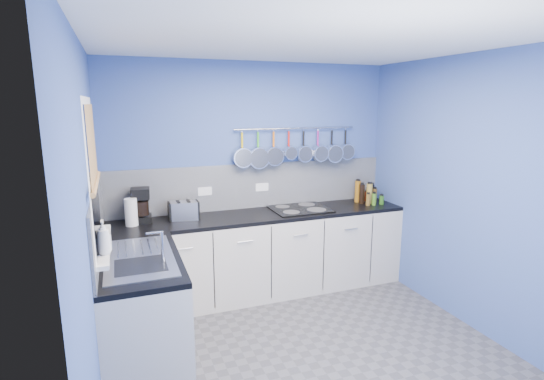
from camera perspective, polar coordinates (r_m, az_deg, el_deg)
floor at (r=3.79m, az=5.01°, el=-21.24°), size 3.20×3.00×0.02m
ceiling at (r=3.21m, az=5.87°, el=19.90°), size 3.20×3.00×0.02m
wall_back at (r=4.65m, az=-2.69°, el=1.84°), size 3.20×0.02×2.50m
wall_front at (r=2.10m, az=24.00°, el=-11.81°), size 3.20×0.02×2.50m
wall_left at (r=2.98m, az=-23.87°, el=-4.92°), size 0.02×3.00×2.50m
wall_right at (r=4.22m, az=25.49°, el=-0.34°), size 0.02×3.00×2.50m
backsplash_back at (r=4.65m, az=-2.60°, el=0.58°), size 3.20×0.02×0.50m
backsplash_left at (r=3.58m, az=-22.89°, el=-3.79°), size 0.02×1.80×0.50m
cabinet_run_back at (r=4.59m, az=-1.39°, el=-8.94°), size 3.20×0.60×0.86m
worktop_back at (r=4.45m, az=-1.42°, el=-3.51°), size 3.20×0.60×0.04m
cabinet_run_left at (r=3.55m, az=-17.28°, el=-15.98°), size 0.60×1.20×0.86m
worktop_left at (r=3.37m, az=-17.75°, el=-9.18°), size 0.60×1.20×0.04m
window_frame at (r=3.20m, az=-23.41°, el=1.76°), size 0.01×1.00×1.10m
window_glass at (r=3.20m, az=-23.32°, el=1.77°), size 0.01×0.90×1.00m
bamboo_blind at (r=3.17m, az=-23.51°, el=5.78°), size 0.01×0.90×0.55m
window_sill at (r=3.32m, az=-22.25°, el=-6.98°), size 0.10×0.98×0.03m
sink_unit at (r=3.36m, az=-17.78°, el=-8.80°), size 0.50×0.95×0.01m
mixer_tap at (r=3.16m, az=-14.83°, el=-7.53°), size 0.12×0.08×0.26m
socket_left at (r=4.51m, az=-9.21°, el=-0.18°), size 0.15×0.01×0.09m
socket_right at (r=4.68m, az=-1.38°, el=0.40°), size 0.15×0.01×0.09m
pot_rail at (r=4.71m, az=3.33°, el=8.45°), size 1.45×0.02×0.02m
soap_bottle_a at (r=3.04m, az=-22.19°, el=-6.03°), size 0.09×0.09×0.24m
soap_bottle_b at (r=3.14m, az=-22.10°, el=-6.09°), size 0.10×0.10×0.17m
paper_towel at (r=4.20m, az=-18.80°, el=-2.91°), size 0.13×0.13×0.27m
coffee_maker at (r=4.29m, az=-17.56°, el=-2.03°), size 0.20×0.22×0.34m
toaster at (r=4.30m, az=-12.06°, el=-2.77°), size 0.30×0.20×0.18m
canister at (r=4.38m, az=-10.64°, el=-2.89°), size 0.11×0.11×0.12m
hob at (r=4.63m, az=3.77°, el=-2.57°), size 0.62×0.55×0.01m
pan_0 at (r=4.50m, az=-4.10°, el=5.67°), size 0.22×0.08×0.41m
pan_1 at (r=4.56m, az=-1.90°, el=5.63°), size 0.24×0.08×0.43m
pan_2 at (r=4.62m, az=0.24°, el=5.87°), size 0.22×0.07×0.41m
pan_3 at (r=4.68m, az=2.34°, el=6.33°), size 0.15×0.11×0.34m
pan_4 at (r=4.76m, az=4.36°, el=6.16°), size 0.19×0.09×0.38m
pan_5 at (r=4.83m, az=6.33°, el=6.24°), size 0.19×0.13×0.38m
pan_6 at (r=4.92m, az=8.22°, el=6.16°), size 0.21×0.12×0.40m
pan_7 at (r=5.01m, az=10.06°, el=6.31°), size 0.19×0.09×0.38m
condiment_0 at (r=5.18m, az=13.50°, el=-0.31°), size 0.07×0.07×0.19m
condiment_1 at (r=5.13m, az=12.84°, el=-0.83°), size 0.05×0.05×0.12m
condiment_2 at (r=5.04m, az=11.70°, el=-0.19°), size 0.07×0.07×0.26m
condiment_3 at (r=5.09m, az=13.92°, el=-0.72°), size 0.05×0.05×0.16m
condiment_4 at (r=5.01m, az=13.23°, el=-0.47°), size 0.07×0.07×0.23m
condiment_5 at (r=4.97m, az=12.25°, el=-0.55°), size 0.06×0.06×0.23m
condiment_6 at (r=5.00m, az=14.83°, el=-1.34°), size 0.06×0.06×0.10m
condiment_7 at (r=4.94m, az=13.85°, el=-1.25°), size 0.05×0.05×0.14m
condiment_8 at (r=4.91m, az=13.08°, el=-1.31°), size 0.05×0.05×0.13m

